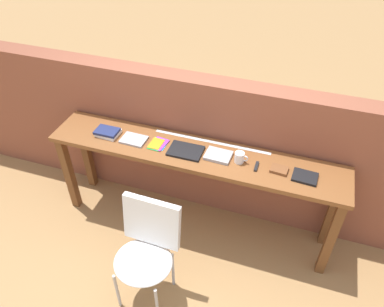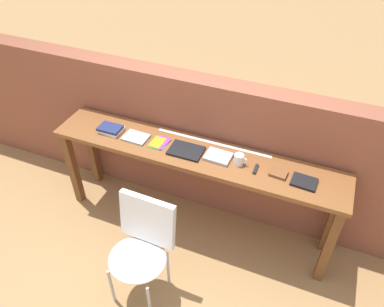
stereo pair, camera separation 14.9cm
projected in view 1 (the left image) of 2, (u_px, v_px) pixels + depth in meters
ground_plane at (183, 246)px, 3.41m from camera, size 40.00×40.00×0.00m
brick_wall_back at (205, 146)px, 3.44m from camera, size 6.00×0.20×1.37m
sideboard at (194, 164)px, 3.15m from camera, size 2.50×0.44×0.88m
chair_white_moulded at (146, 248)px, 2.76m from camera, size 0.45×0.46×0.89m
book_stack_leftmost at (108, 132)px, 3.23m from camera, size 0.20×0.17×0.05m
magazine_cycling at (134, 140)px, 3.17m from camera, size 0.22×0.16×0.02m
pamphlet_pile_colourful at (158, 144)px, 3.13m from camera, size 0.15×0.18×0.01m
book_open_centre at (186, 151)px, 3.06m from camera, size 0.28×0.20×0.02m
book_grey_hardcover at (218, 155)px, 3.01m from camera, size 0.21×0.17×0.03m
mug at (240, 157)px, 2.94m from camera, size 0.11×0.08×0.09m
multitool_folded at (256, 166)px, 2.91m from camera, size 0.03×0.11×0.02m
leather_journal_brown at (279, 170)px, 2.88m from camera, size 0.14×0.11×0.02m
book_repair_rightmost at (305, 177)px, 2.82m from camera, size 0.19×0.16×0.02m
ruler_metal_back_edge at (212, 142)px, 3.16m from camera, size 1.01×0.03×0.00m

